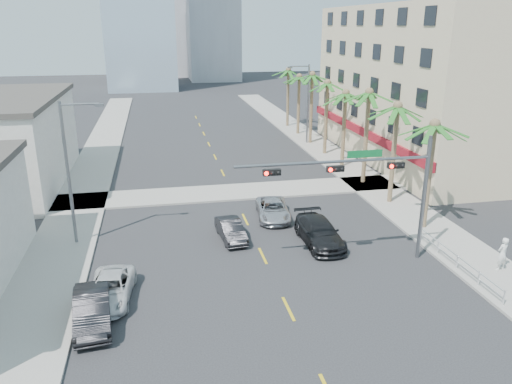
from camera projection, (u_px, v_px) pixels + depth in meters
ground at (313, 360)px, 20.65m from camera, size 260.00×260.00×0.00m
sidewalk_right at (379, 191)px, 41.44m from camera, size 4.00×120.00×0.15m
sidewalk_left at (77, 211)px, 36.98m from camera, size 4.00×120.00×0.15m
sidewalk_cross at (232, 192)px, 41.07m from camera, size 80.00×4.00×0.15m
building_right at (435, 84)px, 50.22m from camera, size 15.25×28.00×15.00m
traffic_signal_mast at (373, 180)px, 27.50m from camera, size 11.12×0.54×7.20m
palm_tree_0 at (435, 126)px, 31.69m from camera, size 4.80×4.80×7.80m
palm_tree_1 at (398, 108)px, 36.42m from camera, size 4.80×4.80×8.16m
palm_tree_2 at (369, 94)px, 41.14m from camera, size 4.80×4.80×8.52m
palm_tree_3 at (346, 94)px, 46.19m from camera, size 4.80×4.80×7.80m
palm_tree_4 at (327, 84)px, 50.91m from camera, size 4.80×4.80×8.16m
palm_tree_5 at (312, 75)px, 55.63m from camera, size 4.80×4.80×8.52m
palm_tree_6 at (299, 77)px, 60.69m from camera, size 4.80×4.80×7.80m
palm_tree_7 at (288, 71)px, 65.41m from camera, size 4.80×4.80×8.16m
streetlight_left at (71, 167)px, 30.00m from camera, size 2.55×0.25×9.00m
streetlight_right at (306, 100)px, 56.39m from camera, size 2.55×0.25×9.00m
guardrail at (457, 260)px, 27.92m from camera, size 0.08×8.08×1.00m
car_parked_mid at (92, 310)px, 22.91m from camera, size 2.05×4.69×1.50m
car_parked_far at (110, 289)px, 24.94m from camera, size 2.56×4.77×1.27m
car_lane_left at (231, 230)px, 32.08m from camera, size 1.74×4.01×1.28m
car_lane_center at (273, 209)px, 35.58m from camera, size 2.71×4.94×1.31m
car_lane_right at (319, 232)px, 31.39m from camera, size 2.26×5.36×1.54m
pedestrian at (502, 254)px, 27.65m from camera, size 0.80×0.62×1.93m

